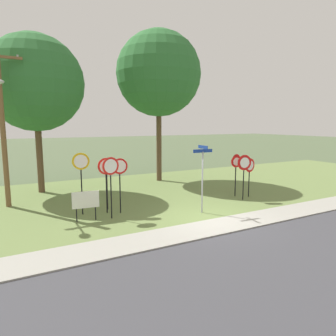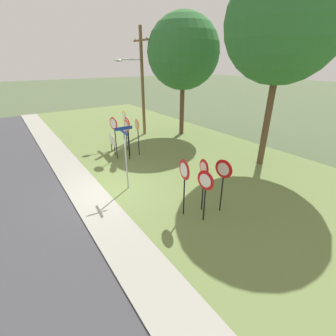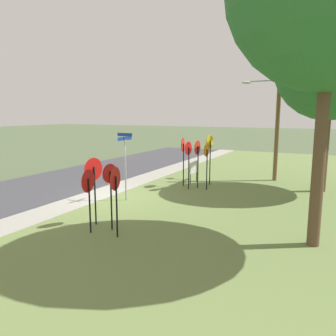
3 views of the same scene
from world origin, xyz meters
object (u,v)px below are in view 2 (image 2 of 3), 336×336
stop_sign_near_right (114,129)px  yield_sign_far_right (203,174)px  yield_sign_near_right (223,174)px  oak_tree_right (284,23)px  street_name_post (126,153)px  oak_tree_left (183,52)px  stop_sign_far_right (127,132)px  yield_sign_near_left (205,185)px  utility_pole (141,80)px  stop_sign_far_left (128,128)px  notice_board (112,141)px  yield_sign_far_left (184,175)px  stop_sign_far_center (125,122)px  stop_sign_near_left (137,130)px

stop_sign_near_right → yield_sign_far_right: size_ratio=1.16×
yield_sign_near_right → oak_tree_right: (-2.11, 5.70, 5.64)m
street_name_post → oak_tree_left: bearing=131.8°
oak_tree_right → stop_sign_far_right: bearing=-129.1°
yield_sign_near_left → utility_pole: (-11.75, 3.94, 2.77)m
stop_sign_far_left → notice_board: bearing=-146.9°
yield_sign_far_left → stop_sign_far_left: bearing=-178.4°
oak_tree_left → yield_sign_far_left: bearing=-37.6°
stop_sign_near_right → street_name_post: 4.04m
stop_sign_far_center → stop_sign_far_right: 1.69m
stop_sign_near_left → stop_sign_far_right: bearing=-64.1°
stop_sign_far_center → street_name_post: (4.85, -2.28, -0.20)m
stop_sign_far_right → yield_sign_far_left: bearing=-1.1°
stop_sign_far_left → stop_sign_far_right: bearing=-27.0°
stop_sign_near_left → notice_board: (-1.30, -1.24, -0.88)m
street_name_post → notice_board: size_ratio=2.45×
yield_sign_far_left → street_name_post: (-3.25, -0.85, 0.02)m
street_name_post → yield_sign_far_right: bearing=31.0°
utility_pole → oak_tree_right: 10.39m
yield_sign_near_left → oak_tree_left: bearing=138.9°
stop_sign_near_left → oak_tree_left: bearing=118.7°
stop_sign_near_right → stop_sign_far_right: size_ratio=1.06×
stop_sign_far_center → yield_sign_near_left: bearing=4.6°
yield_sign_far_left → notice_board: (-8.17, 0.46, -0.96)m
stop_sign_far_center → utility_pole: (-2.89, 2.90, 2.33)m
utility_pole → notice_board: bearing=-53.9°
stop_sign_near_left → oak_tree_left: size_ratio=0.27×
yield_sign_far_left → notice_board: 8.24m
stop_sign_near_right → stop_sign_far_left: 0.87m
yield_sign_near_right → yield_sign_far_left: (-0.67, -1.40, 0.09)m
stop_sign_near_left → yield_sign_near_right: stop_sign_near_left is taller
notice_board → stop_sign_near_right: bearing=-4.5°
yield_sign_far_left → street_name_post: size_ratio=0.78×
utility_pole → oak_tree_left: size_ratio=0.89×
stop_sign_near_left → oak_tree_left: oak_tree_left is taller
yield_sign_far_right → oak_tree_right: (-1.61, 6.27, 5.66)m
stop_sign_near_right → notice_board: stop_sign_near_right is taller
stop_sign_far_right → yield_sign_far_right: stop_sign_far_right is taller
yield_sign_near_right → stop_sign_far_right: bearing=174.5°
utility_pole → stop_sign_near_right: bearing=-46.6°
stop_sign_near_right → oak_tree_right: bearing=39.5°
yield_sign_far_left → utility_pole: 12.09m
stop_sign_far_center → stop_sign_far_right: stop_sign_far_center is taller
yield_sign_far_left → utility_pole: bearing=169.0°
stop_sign_near_right → yield_sign_far_left: stop_sign_near_right is taller
yield_sign_far_left → yield_sign_far_right: yield_sign_far_left is taller
street_name_post → oak_tree_right: 9.85m
stop_sign_near_right → notice_board: size_ratio=2.12×
stop_sign_far_left → yield_sign_near_left: stop_sign_far_left is taller
yield_sign_far_right → utility_pole: bearing=173.3°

